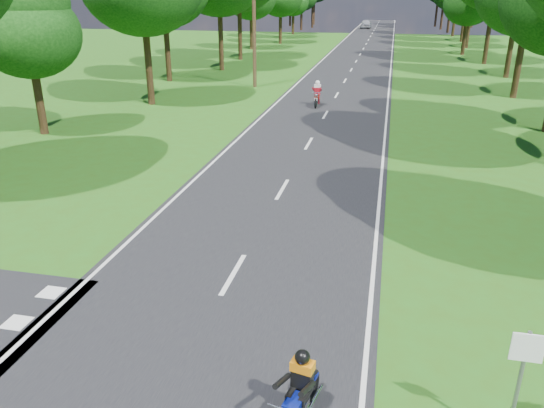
# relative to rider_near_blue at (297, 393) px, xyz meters

# --- Properties ---
(ground) EXTENTS (160.00, 160.00, 0.00)m
(ground) POSITION_rel_rider_near_blue_xyz_m (-2.33, 2.41, -0.68)
(ground) COLOR #2C5713
(ground) RESTS_ON ground
(main_road) EXTENTS (7.00, 140.00, 0.02)m
(main_road) POSITION_rel_rider_near_blue_xyz_m (-2.33, 52.41, -0.67)
(main_road) COLOR black
(main_road) RESTS_ON ground
(road_markings) EXTENTS (7.40, 140.00, 0.01)m
(road_markings) POSITION_rel_rider_near_blue_xyz_m (-2.46, 50.54, -0.66)
(road_markings) COLOR silver
(road_markings) RESTS_ON main_road
(telegraph_pole) EXTENTS (1.20, 0.26, 8.00)m
(telegraph_pole) POSITION_rel_rider_near_blue_xyz_m (-8.33, 30.41, 3.39)
(telegraph_pole) COLOR #382616
(telegraph_pole) RESTS_ON ground
(road_sign) EXTENTS (0.45, 0.07, 2.00)m
(road_sign) POSITION_rel_rider_near_blue_xyz_m (3.17, 0.40, 0.66)
(road_sign) COLOR slate
(road_sign) RESTS_ON ground
(rider_near_blue) EXTENTS (0.85, 1.67, 1.33)m
(rider_near_blue) POSITION_rel_rider_near_blue_xyz_m (0.00, 0.00, 0.00)
(rider_near_blue) COLOR navy
(rider_near_blue) RESTS_ON main_road
(rider_far_red) EXTENTS (0.67, 1.79, 1.47)m
(rider_far_red) POSITION_rel_rider_near_blue_xyz_m (-3.12, 24.68, 0.07)
(rider_far_red) COLOR #A81C0C
(rider_far_red) RESTS_ON main_road
(distant_car) EXTENTS (1.94, 4.55, 1.53)m
(distant_car) POSITION_rel_rider_near_blue_xyz_m (-3.94, 93.83, 0.10)
(distant_car) COLOR #B5B9BD
(distant_car) RESTS_ON main_road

